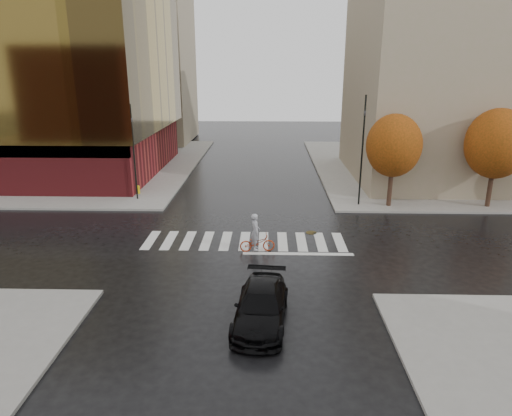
{
  "coord_description": "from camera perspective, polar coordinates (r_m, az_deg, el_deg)",
  "views": [
    {
      "loc": [
        1.37,
        -24.17,
        9.76
      ],
      "look_at": [
        0.66,
        0.58,
        2.0
      ],
      "focal_mm": 32.0,
      "sensor_mm": 36.0,
      "label": 1
    }
  ],
  "objects": [
    {
      "name": "fire_hydrant",
      "position": [
        36.83,
        -14.49,
        2.31
      ],
      "size": [
        0.24,
        0.24,
        0.67
      ],
      "color": "#DCBD0C",
      "rests_on": "sidewalk_nw"
    },
    {
      "name": "manhole",
      "position": [
        28.05,
        6.92,
        -3.08
      ],
      "size": [
        0.72,
        0.72,
        0.01
      ],
      "primitive_type": "cylinder",
      "rotation": [
        0.0,
        0.0,
        0.09
      ],
      "color": "#453918",
      "rests_on": "ground"
    },
    {
      "name": "crosswalk",
      "position": [
        26.56,
        -1.44,
        -4.15
      ],
      "size": [
        12.0,
        3.0,
        0.01
      ],
      "primitive_type": "cube",
      "color": "silver",
      "rests_on": "ground"
    },
    {
      "name": "ground",
      "position": [
        26.1,
        -1.5,
        -4.56
      ],
      "size": [
        120.0,
        120.0,
        0.0
      ],
      "primitive_type": "plane",
      "color": "black",
      "rests_on": "ground"
    },
    {
      "name": "traffic_light_nw",
      "position": [
        34.69,
        -15.08,
        7.41
      ],
      "size": [
        0.18,
        0.15,
        6.99
      ],
      "rotation": [
        0.0,
        0.0,
        -1.63
      ],
      "color": "black",
      "rests_on": "sidewalk_nw"
    },
    {
      "name": "cyclist",
      "position": [
        24.87,
        0.07,
        -3.86
      ],
      "size": [
        1.98,
        0.9,
        2.17
      ],
      "rotation": [
        0.0,
        0.0,
        1.69
      ],
      "color": "#A02D0E",
      "rests_on": "ground"
    },
    {
      "name": "sidewalk_nw",
      "position": [
        51.33,
        -24.34,
        4.98
      ],
      "size": [
        30.0,
        30.0,
        0.15
      ],
      "primitive_type": "cube",
      "color": "gray",
      "rests_on": "ground"
    },
    {
      "name": "tree_ne_a",
      "position": [
        33.15,
        16.85,
        7.46
      ],
      "size": [
        3.8,
        3.8,
        6.5
      ],
      "color": "#302315",
      "rests_on": "sidewalk_ne"
    },
    {
      "name": "sidewalk_ne",
      "position": [
        50.19,
        24.71,
        4.68
      ],
      "size": [
        30.0,
        30.0,
        0.15
      ],
      "primitive_type": "cube",
      "color": "gray",
      "rests_on": "ground"
    },
    {
      "name": "tree_ne_b",
      "position": [
        35.6,
        27.89,
        7.1
      ],
      "size": [
        4.2,
        4.2,
        6.89
      ],
      "color": "#302315",
      "rests_on": "sidewalk_ne"
    },
    {
      "name": "traffic_light_ne",
      "position": [
        32.84,
        13.2,
        7.9
      ],
      "size": [
        0.2,
        0.22,
        7.72
      ],
      "rotation": [
        0.0,
        0.0,
        2.92
      ],
      "color": "black",
      "rests_on": "sidewalk_ne"
    },
    {
      "name": "building_nw_far",
      "position": [
        63.59,
        -14.9,
        17.21
      ],
      "size": [
        14.0,
        12.0,
        20.0
      ],
      "primitive_type": "cube",
      "color": "gray",
      "rests_on": "sidewalk_nw"
    },
    {
      "name": "building_ne_tan",
      "position": [
        44.04,
        23.29,
        15.27
      ],
      "size": [
        16.0,
        16.0,
        18.0
      ],
      "primitive_type": "cube",
      "color": "gray",
      "rests_on": "sidewalk_ne"
    },
    {
      "name": "office_glass",
      "position": [
        48.22,
        -28.22,
        13.66
      ],
      "size": [
        27.0,
        19.0,
        16.0
      ],
      "color": "maroon",
      "rests_on": "sidewalk_nw"
    },
    {
      "name": "sedan",
      "position": [
        18.36,
        0.64,
        -12.14
      ],
      "size": [
        2.41,
        5.03,
        1.41
      ],
      "primitive_type": "imported",
      "rotation": [
        0.0,
        0.0,
        -0.09
      ],
      "color": "black",
      "rests_on": "ground"
    }
  ]
}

